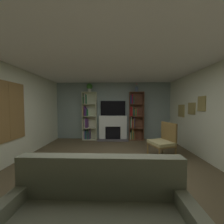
{
  "coord_description": "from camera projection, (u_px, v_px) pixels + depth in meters",
  "views": [
    {
      "loc": [
        0.1,
        -2.74,
        1.49
      ],
      "look_at": [
        0.0,
        1.2,
        1.3
      ],
      "focal_mm": 20.41,
      "sensor_mm": 36.0,
      "label": 1
    }
  ],
  "objects": [
    {
      "name": "ground_plane",
      "position": [
        111.0,
        173.0,
        2.81
      ],
      "size": [
        7.19,
        7.19,
        0.0
      ],
      "primitive_type": "plane",
      "color": "brown"
    },
    {
      "name": "wall_back_accent",
      "position": [
        113.0,
        111.0,
        5.77
      ],
      "size": [
        5.21,
        0.06,
        2.54
      ],
      "primitive_type": "cube",
      "color": "gray",
      "rests_on": "ground_plane"
    },
    {
      "name": "ceiling",
      "position": [
        111.0,
        55.0,
        2.69
      ],
      "size": [
        5.21,
        6.11,
        0.06
      ],
      "primitive_type": "cube",
      "color": "white",
      "rests_on": "wall_back_accent"
    },
    {
      "name": "fireplace",
      "position": [
        113.0,
        127.0,
        5.68
      ],
      "size": [
        1.32,
        0.49,
        1.06
      ],
      "color": "white",
      "rests_on": "ground_plane"
    },
    {
      "name": "tv",
      "position": [
        113.0,
        108.0,
        5.71
      ],
      "size": [
        1.1,
        0.06,
        0.66
      ],
      "primitive_type": "cube",
      "color": "black",
      "rests_on": "fireplace"
    },
    {
      "name": "bookshelf_left",
      "position": [
        88.0,
        118.0,
        5.66
      ],
      "size": [
        0.62,
        0.33,
        2.1
      ],
      "color": "beige",
      "rests_on": "ground_plane"
    },
    {
      "name": "bookshelf_right",
      "position": [
        134.0,
        117.0,
        5.62
      ],
      "size": [
        0.62,
        0.31,
        2.1
      ],
      "color": "brown",
      "rests_on": "ground_plane"
    },
    {
      "name": "potted_plant",
      "position": [
        90.0,
        87.0,
        5.57
      ],
      "size": [
        0.26,
        0.26,
        0.38
      ],
      "color": "beige",
      "rests_on": "bookshelf_left"
    },
    {
      "name": "vase_with_flowers",
      "position": [
        137.0,
        89.0,
        5.52
      ],
      "size": [
        0.13,
        0.13,
        0.38
      ],
      "color": "slate",
      "rests_on": "bookshelf_right"
    },
    {
      "name": "armchair",
      "position": [
        164.0,
        140.0,
        3.66
      ],
      "size": [
        0.74,
        0.74,
        1.01
      ],
      "color": "brown",
      "rests_on": "ground_plane"
    }
  ]
}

